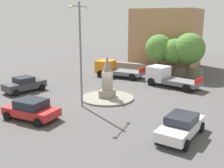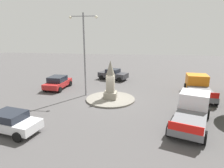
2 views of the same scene
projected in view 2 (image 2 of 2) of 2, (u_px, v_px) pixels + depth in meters
ground_plane at (110, 100)px, 19.49m from camera, size 80.00×80.00×0.00m
traffic_island at (110, 99)px, 19.47m from camera, size 4.76×4.76×0.15m
monument at (110, 82)px, 19.03m from camera, size 1.20×1.20×3.74m
streetlamp at (84, 48)px, 19.63m from camera, size 2.82×0.28×8.24m
car_red_approaching at (58, 82)px, 23.12m from camera, size 2.33×4.11×1.48m
car_white_parked_left at (9, 121)px, 13.12m from camera, size 4.52×2.62×1.41m
car_dark_grey_parked_right at (113, 74)px, 27.49m from camera, size 4.34×3.05×1.49m
truck_white_near_island at (192, 110)px, 14.47m from camera, size 3.84×6.00×2.01m
truck_orange_far_side at (198, 86)px, 20.78m from camera, size 2.87×6.02×1.93m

